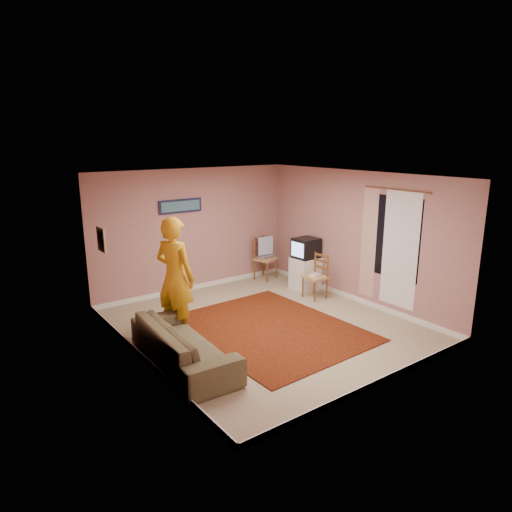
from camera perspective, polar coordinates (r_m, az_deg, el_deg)
ground at (r=8.10m, az=1.10°, el=-8.68°), size 5.00×5.00×0.00m
wall_back at (r=9.74m, az=-7.80°, el=3.18°), size 4.50×0.02×2.60m
wall_front at (r=5.97m, az=15.87°, el=-4.50°), size 4.50×0.02×2.60m
wall_left at (r=6.61m, az=-14.58°, el=-2.56°), size 0.02×5.00×2.60m
wall_right at (r=9.19m, az=12.40°, el=2.29°), size 0.02×5.00×2.60m
ceiling at (r=7.47m, az=1.20°, el=9.98°), size 4.50×5.00×0.02m
baseboard_back at (r=10.05m, az=-7.53°, el=-3.83°), size 4.50×0.02×0.10m
baseboard_front at (r=6.48m, az=15.02°, el=-15.00°), size 4.50×0.02×0.10m
baseboard_left at (r=7.08m, az=-13.85°, el=-12.27°), size 0.02×5.00×0.10m
baseboard_right at (r=9.51m, az=11.95°, el=-5.09°), size 0.02×5.00×0.10m
window at (r=8.60m, az=16.90°, el=2.20°), size 0.01×1.10×1.50m
curtain_sheer at (r=8.54m, az=17.54°, el=0.70°), size 0.01×0.75×2.10m
curtain_floral at (r=8.95m, az=13.90°, el=1.56°), size 0.01×0.35×2.10m
curtain_rod at (r=8.43m, az=17.15°, el=7.95°), size 0.02×1.40×0.02m
picture_back at (r=9.48m, az=-9.42°, el=6.19°), size 0.95×0.04×0.28m
picture_left at (r=8.03m, az=-18.74°, el=1.96°), size 0.04×0.38×0.42m
area_rug at (r=7.96m, az=1.73°, el=-9.06°), size 2.61×3.22×0.02m
tv_cabinet at (r=9.97m, az=6.19°, el=-2.15°), size 0.55×0.50×0.70m
crt_tv at (r=9.82m, az=6.26°, el=0.99°), size 0.52×0.47×0.43m
chair_a at (r=10.54m, az=1.20°, el=0.28°), size 0.56×0.55×0.54m
dvd_player at (r=10.56m, az=1.20°, el=-0.06°), size 0.41×0.31×0.07m
blue_throw at (r=10.50m, az=1.20°, el=1.31°), size 0.39×0.05×0.41m
chair_b at (r=9.34m, az=7.41°, el=-1.97°), size 0.40×0.42×0.50m
game_console at (r=9.36m, az=7.40°, el=-2.37°), size 0.25×0.21×0.04m
sofa at (r=6.77m, az=-9.08°, el=-10.80°), size 0.97×2.20×0.63m
person at (r=7.53m, az=-10.07°, el=-2.62°), size 0.74×0.86×2.00m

